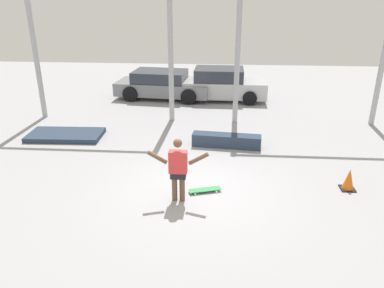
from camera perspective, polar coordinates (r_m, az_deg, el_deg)
ground_plane at (r=9.64m, az=0.12°, el=-7.30°), size 36.00×36.00×0.00m
skateboarder at (r=8.88m, az=-2.14°, el=-3.61°), size 1.46×0.22×1.61m
skateboard at (r=9.61m, az=1.97°, el=-6.97°), size 0.85×0.44×0.08m
grind_box at (r=12.33m, az=5.27°, el=0.53°), size 2.28×0.68×0.42m
manual_pad at (r=13.83m, az=-18.71°, el=1.30°), size 2.57×1.36×0.17m
canopy_support_left at (r=14.79m, az=-13.89°, el=17.11°), size 5.41×0.20×5.90m
canopy_support_right at (r=14.48m, az=17.97°, el=16.60°), size 5.41×0.20×5.90m
parked_car_grey at (r=18.03m, az=-4.48°, el=9.01°), size 4.58×2.34×1.29m
parked_car_silver at (r=17.76m, az=4.49°, el=9.01°), size 4.09×2.00×1.46m
traffic_cone at (r=10.44m, az=22.78°, el=-5.02°), size 0.37×0.37×0.57m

